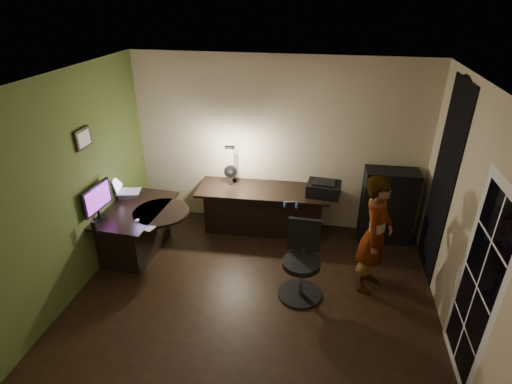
% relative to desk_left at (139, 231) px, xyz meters
% --- Properties ---
extents(floor, '(4.50, 4.00, 0.01)m').
position_rel_desk_left_xyz_m(floor, '(1.83, -0.74, -0.37)').
color(floor, black).
rests_on(floor, ground).
extents(ceiling, '(4.50, 4.00, 0.01)m').
position_rel_desk_left_xyz_m(ceiling, '(1.83, -0.74, 2.34)').
color(ceiling, silver).
rests_on(ceiling, floor).
extents(wall_back, '(4.50, 0.01, 2.70)m').
position_rel_desk_left_xyz_m(wall_back, '(1.83, 1.26, 0.98)').
color(wall_back, '#C5B38F').
rests_on(wall_back, floor).
extents(wall_front, '(4.50, 0.01, 2.70)m').
position_rel_desk_left_xyz_m(wall_front, '(1.83, -2.75, 0.98)').
color(wall_front, '#C5B38F').
rests_on(wall_front, floor).
extents(wall_left, '(0.01, 4.00, 2.70)m').
position_rel_desk_left_xyz_m(wall_left, '(-0.42, -0.74, 0.98)').
color(wall_left, '#C5B38F').
rests_on(wall_left, floor).
extents(wall_right, '(0.01, 4.00, 2.70)m').
position_rel_desk_left_xyz_m(wall_right, '(4.08, -0.74, 0.98)').
color(wall_right, '#C5B38F').
rests_on(wall_right, floor).
extents(green_wall_overlay, '(0.00, 4.00, 2.70)m').
position_rel_desk_left_xyz_m(green_wall_overlay, '(-0.41, -0.74, 0.98)').
color(green_wall_overlay, '#465723').
rests_on(green_wall_overlay, floor).
extents(arched_doorway, '(0.01, 0.90, 2.60)m').
position_rel_desk_left_xyz_m(arched_doorway, '(4.07, 0.41, 0.93)').
color(arched_doorway, black).
rests_on(arched_doorway, floor).
extents(french_door, '(0.02, 0.92, 2.10)m').
position_rel_desk_left_xyz_m(french_door, '(4.07, -1.29, 0.68)').
color(french_door, white).
rests_on(french_door, floor).
extents(framed_picture, '(0.04, 0.30, 0.25)m').
position_rel_desk_left_xyz_m(framed_picture, '(-0.39, -0.29, 1.48)').
color(framed_picture, black).
rests_on(framed_picture, wall_left).
extents(desk_left, '(0.84, 1.30, 0.73)m').
position_rel_desk_left_xyz_m(desk_left, '(0.00, 0.00, 0.00)').
color(desk_left, black).
rests_on(desk_left, floor).
extents(desk_right, '(2.04, 0.80, 0.75)m').
position_rel_desk_left_xyz_m(desk_right, '(1.68, 0.89, 0.01)').
color(desk_right, black).
rests_on(desk_right, floor).
extents(cabinet, '(0.78, 0.41, 1.16)m').
position_rel_desk_left_xyz_m(cabinet, '(3.57, 1.04, 0.21)').
color(cabinet, black).
rests_on(cabinet, floor).
extents(laptop_stand, '(0.29, 0.26, 0.10)m').
position_rel_desk_left_xyz_m(laptop_stand, '(-0.28, 0.32, 0.40)').
color(laptop_stand, silver).
rests_on(laptop_stand, desk_left).
extents(laptop, '(0.41, 0.40, 0.24)m').
position_rel_desk_left_xyz_m(laptop, '(-0.24, 0.32, 0.57)').
color(laptop, silver).
rests_on(laptop, laptop_stand).
extents(monitor, '(0.15, 0.56, 0.37)m').
position_rel_desk_left_xyz_m(monitor, '(-0.35, -0.33, 0.54)').
color(monitor, black).
rests_on(monitor, desk_left).
extents(mouse, '(0.08, 0.10, 0.03)m').
position_rel_desk_left_xyz_m(mouse, '(0.17, -0.30, 0.37)').
color(mouse, silver).
rests_on(mouse, desk_left).
extents(phone, '(0.09, 0.15, 0.01)m').
position_rel_desk_left_xyz_m(phone, '(0.15, 0.13, 0.36)').
color(phone, black).
rests_on(phone, desk_left).
extents(pen, '(0.02, 0.15, 0.01)m').
position_rel_desk_left_xyz_m(pen, '(0.54, 0.08, 0.36)').
color(pen, black).
rests_on(pen, desk_left).
extents(speaker, '(0.08, 0.08, 0.16)m').
position_rel_desk_left_xyz_m(speaker, '(-0.23, -0.65, 0.44)').
color(speaker, black).
rests_on(speaker, desk_left).
extents(notepad, '(0.19, 0.23, 0.01)m').
position_rel_desk_left_xyz_m(notepad, '(0.40, -0.40, 0.36)').
color(notepad, silver).
rests_on(notepad, desk_left).
extents(desk_fan, '(0.22, 0.16, 0.31)m').
position_rel_desk_left_xyz_m(desk_fan, '(1.15, 1.01, 0.55)').
color(desk_fan, black).
rests_on(desk_fan, desk_right).
extents(headphones, '(0.23, 0.15, 0.10)m').
position_rel_desk_left_xyz_m(headphones, '(2.16, 0.40, 0.44)').
color(headphones, navy).
rests_on(headphones, desk_right).
extents(printer, '(0.51, 0.42, 0.21)m').
position_rel_desk_left_xyz_m(printer, '(2.60, 0.88, 0.50)').
color(printer, black).
rests_on(printer, desk_right).
extents(desk_lamp, '(0.22, 0.36, 0.74)m').
position_rel_desk_left_xyz_m(desk_lamp, '(1.19, 1.09, 0.76)').
color(desk_lamp, black).
rests_on(desk_lamp, desk_right).
extents(office_chair, '(0.56, 0.56, 1.00)m').
position_rel_desk_left_xyz_m(office_chair, '(2.40, -0.51, 0.13)').
color(office_chair, black).
rests_on(office_chair, floor).
extents(person, '(0.54, 0.66, 1.58)m').
position_rel_desk_left_xyz_m(person, '(3.27, -0.16, 0.43)').
color(person, '#D8A88C').
rests_on(person, floor).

